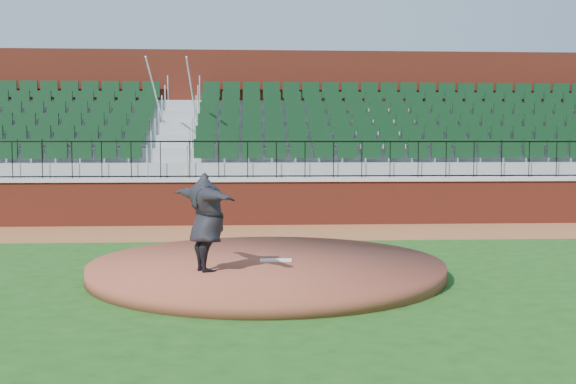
# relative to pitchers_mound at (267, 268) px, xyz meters

# --- Properties ---
(ground) EXTENTS (90.00, 90.00, 0.00)m
(ground) POSITION_rel_pitchers_mound_xyz_m (0.46, 0.21, -0.12)
(ground) COLOR #1A4915
(ground) RESTS_ON ground
(warning_track) EXTENTS (34.00, 3.20, 0.01)m
(warning_track) POSITION_rel_pitchers_mound_xyz_m (0.46, 5.61, -0.12)
(warning_track) COLOR brown
(warning_track) RESTS_ON ground
(field_wall) EXTENTS (34.00, 0.35, 1.20)m
(field_wall) POSITION_rel_pitchers_mound_xyz_m (0.46, 7.21, 0.47)
(field_wall) COLOR maroon
(field_wall) RESTS_ON ground
(wall_cap) EXTENTS (34.00, 0.45, 0.10)m
(wall_cap) POSITION_rel_pitchers_mound_xyz_m (0.46, 7.21, 1.12)
(wall_cap) COLOR #B7B7B7
(wall_cap) RESTS_ON field_wall
(wall_railing) EXTENTS (34.00, 0.05, 1.00)m
(wall_railing) POSITION_rel_pitchers_mound_xyz_m (0.46, 7.21, 1.67)
(wall_railing) COLOR black
(wall_railing) RESTS_ON wall_cap
(seating_stands) EXTENTS (34.00, 5.10, 4.60)m
(seating_stands) POSITION_rel_pitchers_mound_xyz_m (0.46, 9.94, 2.18)
(seating_stands) COLOR gray
(seating_stands) RESTS_ON ground
(concourse_wall) EXTENTS (34.00, 0.50, 5.50)m
(concourse_wall) POSITION_rel_pitchers_mound_xyz_m (0.46, 12.74, 2.62)
(concourse_wall) COLOR maroon
(concourse_wall) RESTS_ON ground
(pitchers_mound) EXTENTS (5.99, 5.99, 0.25)m
(pitchers_mound) POSITION_rel_pitchers_mound_xyz_m (0.00, 0.00, 0.00)
(pitchers_mound) COLOR brown
(pitchers_mound) RESTS_ON ground
(pitching_rubber) EXTENTS (0.54, 0.14, 0.04)m
(pitching_rubber) POSITION_rel_pitchers_mound_xyz_m (0.15, -0.07, 0.14)
(pitching_rubber) COLOR white
(pitching_rubber) RESTS_ON pitchers_mound
(pitcher) EXTENTS (1.39, 1.90, 1.54)m
(pitcher) POSITION_rel_pitchers_mound_xyz_m (-0.96, -0.92, 0.90)
(pitcher) COLOR black
(pitcher) RESTS_ON pitchers_mound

